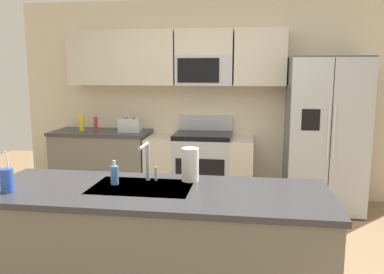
{
  "coord_description": "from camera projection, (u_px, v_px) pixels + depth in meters",
  "views": [
    {
      "loc": [
        0.52,
        -3.12,
        1.68
      ],
      "look_at": [
        -0.03,
        0.6,
        1.05
      ],
      "focal_mm": 36.81,
      "sensor_mm": 36.0,
      "label": 1
    }
  ],
  "objects": [
    {
      "name": "paper_towel_roll",
      "position": [
        190.0,
        165.0,
        2.82
      ],
      "size": [
        0.12,
        0.12,
        0.24
      ],
      "primitive_type": "cylinder",
      "color": "white",
      "rests_on": "island_counter"
    },
    {
      "name": "sink_faucet",
      "position": [
        147.0,
        158.0,
        2.8
      ],
      "size": [
        0.09,
        0.21,
        0.28
      ],
      "color": "#B7BABF",
      "rests_on": "island_counter"
    },
    {
      "name": "pepper_mill",
      "position": [
        96.0,
        124.0,
        5.21
      ],
      "size": [
        0.05,
        0.05,
        0.18
      ],
      "primitive_type": "cylinder",
      "color": "#B2332D",
      "rests_on": "back_counter"
    },
    {
      "name": "range_oven",
      "position": [
        200.0,
        168.0,
        5.1
      ],
      "size": [
        1.36,
        0.61,
        1.1
      ],
      "color": "#B7BABF",
      "rests_on": "ground"
    },
    {
      "name": "bottle_yellow",
      "position": [
        82.0,
        122.0,
        5.21
      ],
      "size": [
        0.07,
        0.07,
        0.22
      ],
      "primitive_type": "cylinder",
      "color": "yellow",
      "rests_on": "back_counter"
    },
    {
      "name": "back_counter",
      "position": [
        102.0,
        164.0,
        5.29
      ],
      "size": [
        1.27,
        0.63,
        0.9
      ],
      "color": "slate",
      "rests_on": "ground"
    },
    {
      "name": "toaster",
      "position": [
        130.0,
        125.0,
        5.09
      ],
      "size": [
        0.28,
        0.16,
        0.18
      ],
      "color": "#B7BABF",
      "rests_on": "back_counter"
    },
    {
      "name": "drink_cup_blue",
      "position": [
        7.0,
        180.0,
        2.56
      ],
      "size": [
        0.08,
        0.08,
        0.28
      ],
      "color": "blue",
      "rests_on": "island_counter"
    },
    {
      "name": "soap_dispenser",
      "position": [
        115.0,
        175.0,
        2.74
      ],
      "size": [
        0.06,
        0.06,
        0.17
      ],
      "color": "#4C8CD8",
      "rests_on": "island_counter"
    },
    {
      "name": "kitchen_wall_unit",
      "position": [
        200.0,
        87.0,
        5.21
      ],
      "size": [
        5.2,
        0.43,
        2.6
      ],
      "color": "beige",
      "rests_on": "ground"
    },
    {
      "name": "refrigerator",
      "position": [
        325.0,
        135.0,
        4.73
      ],
      "size": [
        0.9,
        0.76,
        1.85
      ],
      "color": "#4C4F54",
      "rests_on": "ground"
    },
    {
      "name": "ground_plane",
      "position": [
        185.0,
        268.0,
        3.4
      ],
      "size": [
        9.0,
        9.0,
        0.0
      ],
      "primitive_type": "plane",
      "color": "#997A56",
      "rests_on": "ground"
    },
    {
      "name": "island_counter",
      "position": [
        155.0,
        252.0,
        2.71
      ],
      "size": [
        2.34,
        0.82,
        0.9
      ],
      "color": "slate",
      "rests_on": "ground"
    }
  ]
}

